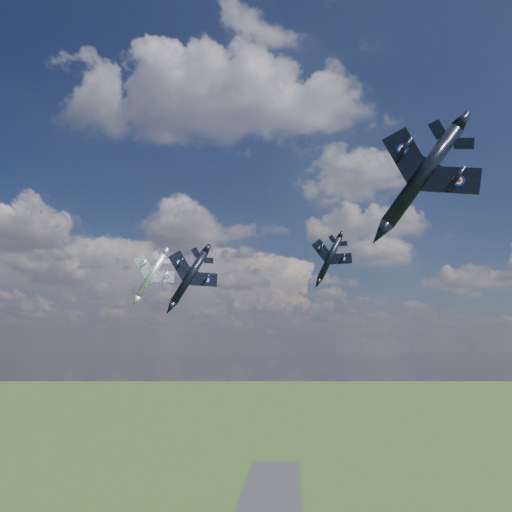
# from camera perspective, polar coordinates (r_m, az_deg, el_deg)

# --- Properties ---
(jet_lead_navy) EXTENTS (14.11, 16.61, 7.61)m
(jet_lead_navy) POSITION_cam_1_polar(r_m,az_deg,el_deg) (86.61, -7.62, -2.41)
(jet_lead_navy) COLOR black
(jet_right_navy) EXTENTS (14.54, 18.00, 9.49)m
(jet_right_navy) POSITION_cam_1_polar(r_m,az_deg,el_deg) (52.50, 18.41, 8.64)
(jet_right_navy) COLOR black
(jet_high_navy) EXTENTS (10.54, 13.90, 6.74)m
(jet_high_navy) POSITION_cam_1_polar(r_m,az_deg,el_deg) (105.71, 8.41, -0.27)
(jet_high_navy) COLOR black
(jet_left_silver) EXTENTS (11.69, 14.53, 6.85)m
(jet_left_silver) POSITION_cam_1_polar(r_m,az_deg,el_deg) (99.00, -11.88, -2.18)
(jet_left_silver) COLOR #A9ADB4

